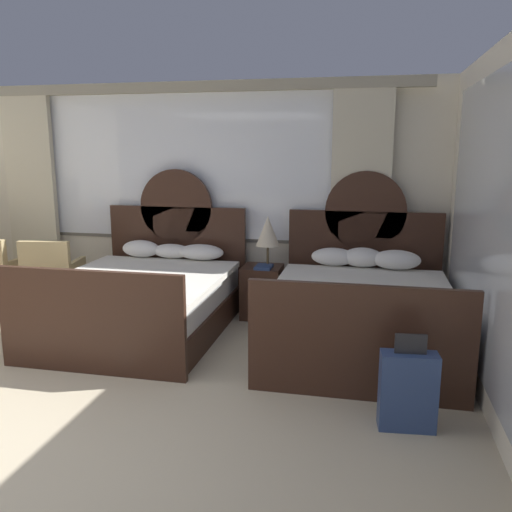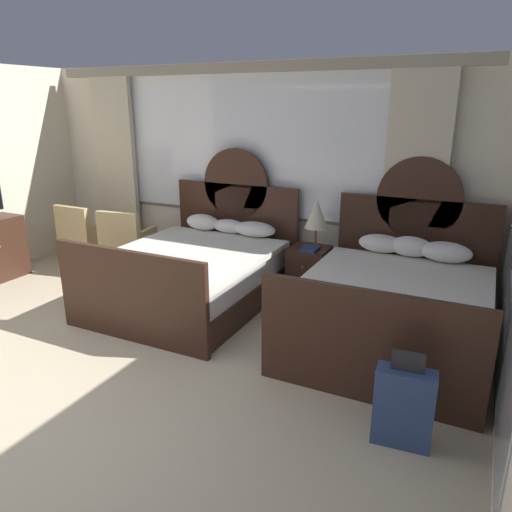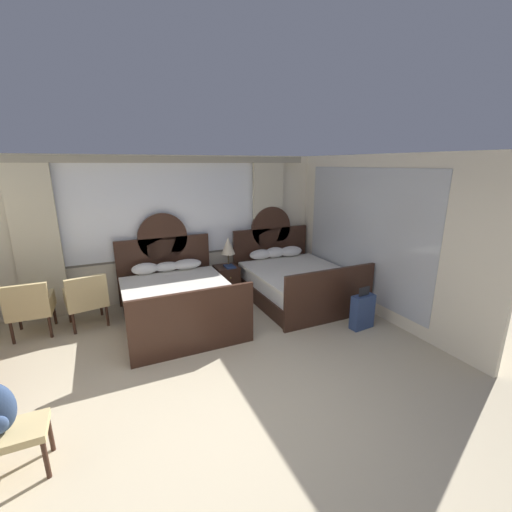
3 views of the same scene
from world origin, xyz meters
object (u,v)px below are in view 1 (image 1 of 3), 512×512
Objects in this scene: table_lamp_on_nightstand at (268,232)px; suitcase_on_floor at (408,391)px; bed_near_window at (145,298)px; book_on_nightstand at (264,267)px; bed_near_mirror at (361,311)px; armchair_by_window_left at (52,271)px; nightstand_between_beds at (262,292)px.

table_lamp_on_nightstand reaches higher than suitcase_on_floor.
book_on_nightstand is at bearing 28.59° from bed_near_window.
bed_near_window is 1.00× the size of bed_near_mirror.
bed_near_window is 1.41m from armchair_by_window_left.
nightstand_between_beds is at bearing 147.52° from bed_near_mirror.
armchair_by_window_left reaches higher than suitcase_on_floor.
bed_near_window reaches higher than suitcase_on_floor.
table_lamp_on_nightstand is (0.06, 0.03, 0.70)m from nightstand_between_beds.
book_on_nightstand is (1.16, 0.63, 0.25)m from bed_near_window.
bed_near_mirror is 3.67× the size of nightstand_between_beds.
armchair_by_window_left is at bearing 154.37° from suitcase_on_floor.
armchair_by_window_left is (-3.61, 0.40, 0.13)m from bed_near_mirror.
suitcase_on_floor is (1.48, -2.22, -0.02)m from nightstand_between_beds.
armchair_by_window_left is (-2.52, -0.23, -0.12)m from book_on_nightstand.
armchair_by_window_left is at bearing -172.08° from table_lamp_on_nightstand.
book_on_nightstand is at bearing -100.19° from table_lamp_on_nightstand.
armchair_by_window_left reaches higher than nightstand_between_beds.
bed_near_window is at bearing -151.41° from book_on_nightstand.
bed_near_mirror is 8.45× the size of book_on_nightstand.
bed_near_window is at bearing -147.35° from nightstand_between_beds.
bed_near_window is 1.35m from book_on_nightstand.
suitcase_on_floor is (1.44, -2.13, -0.33)m from book_on_nightstand.
nightstand_between_beds is at bearing 7.42° from armchair_by_window_left.
bed_near_window is 3.17× the size of suitcase_on_floor.
nightstand_between_beds is 2.30× the size of book_on_nightstand.
armchair_by_window_left is (-2.48, -0.32, 0.19)m from nightstand_between_beds.
nightstand_between_beds is 1.04× the size of table_lamp_on_nightstand.
armchair_by_window_left is 1.28× the size of suitcase_on_floor.
nightstand_between_beds is at bearing 112.55° from book_on_nightstand.
bed_near_mirror reaches higher than table_lamp_on_nightstand.
bed_near_mirror is 1.29m from book_on_nightstand.
table_lamp_on_nightstand is at bearing 27.29° from nightstand_between_beds.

